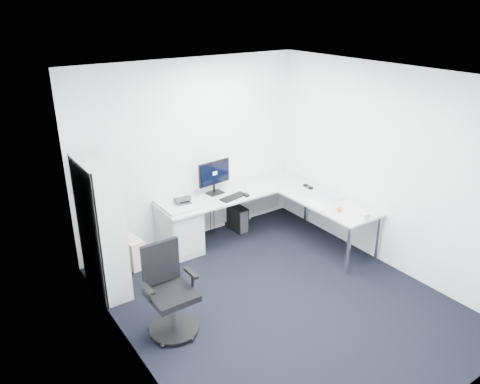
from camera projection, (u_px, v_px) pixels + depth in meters
ground at (278, 300)px, 5.75m from camera, size 4.20×4.20×0.00m
ceiling at (287, 77)px, 4.72m from camera, size 4.20×4.20×0.00m
wall_back at (191, 153)px, 6.83m from camera, size 3.60×0.02×2.70m
wall_front at (453, 288)px, 3.63m from camera, size 3.60×0.02×2.70m
wall_left at (130, 244)px, 4.29m from camera, size 0.02×4.20×2.70m
wall_right at (388, 169)px, 6.17m from camera, size 0.02×4.20×2.70m
l_desk at (249, 221)px, 6.97m from camera, size 2.48×1.39×0.72m
drawer_pedestal at (179, 227)px, 6.74m from camera, size 0.50×0.62×0.76m
bookshelf at (101, 228)px, 5.67m from camera, size 0.34×0.86×1.72m
task_chair at (172, 293)px, 5.01m from camera, size 0.58×0.58×1.03m
black_pc_tower at (237, 218)px, 7.45m from camera, size 0.20×0.42×0.40m
beige_pc_tower at (131, 251)px, 6.44m from camera, size 0.26×0.47×0.42m
power_strip at (241, 219)px, 7.81m from camera, size 0.35×0.09×0.04m
monitor at (215, 177)px, 6.93m from camera, size 0.56×0.23×0.52m
black_keyboard at (233, 197)px, 6.87m from camera, size 0.46×0.24×0.02m
mouse at (246, 195)px, 6.93m from camera, size 0.08×0.11×0.03m
desk_phone at (182, 200)px, 6.61m from camera, size 0.23×0.23×0.14m
laptop at (333, 187)px, 6.91m from camera, size 0.39×0.38×0.26m
white_keyboard at (316, 204)px, 6.64m from camera, size 0.20×0.45×0.01m
headphones at (308, 186)px, 7.24m from camera, size 0.13×0.19×0.05m
orange_fruit at (339, 209)px, 6.41m from camera, size 0.07×0.07×0.07m
tissue_box at (361, 214)px, 6.26m from camera, size 0.12×0.22×0.07m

